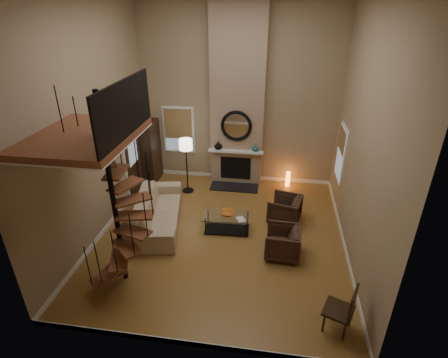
# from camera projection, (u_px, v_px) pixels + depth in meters

# --- Properties ---
(ground) EXTENTS (6.00, 6.50, 0.01)m
(ground) POSITION_uv_depth(u_px,v_px,m) (222.00, 235.00, 8.94)
(ground) COLOR #AC7C37
(ground) RESTS_ON ground
(back_wall) EXTENTS (6.00, 0.02, 5.50)m
(back_wall) POSITION_uv_depth(u_px,v_px,m) (238.00, 96.00, 10.55)
(back_wall) COLOR tan
(back_wall) RESTS_ON ground
(front_wall) EXTENTS (6.00, 0.02, 5.50)m
(front_wall) POSITION_uv_depth(u_px,v_px,m) (184.00, 211.00, 4.83)
(front_wall) COLOR tan
(front_wall) RESTS_ON ground
(left_wall) EXTENTS (0.02, 6.50, 5.50)m
(left_wall) POSITION_uv_depth(u_px,v_px,m) (92.00, 126.00, 8.09)
(left_wall) COLOR tan
(left_wall) RESTS_ON ground
(right_wall) EXTENTS (0.02, 6.50, 5.50)m
(right_wall) POSITION_uv_depth(u_px,v_px,m) (365.00, 139.00, 7.29)
(right_wall) COLOR tan
(right_wall) RESTS_ON ground
(baseboard_back) EXTENTS (6.00, 0.02, 0.12)m
(baseboard_back) POSITION_uv_depth(u_px,v_px,m) (237.00, 177.00, 11.76)
(baseboard_back) COLOR white
(baseboard_back) RESTS_ON ground
(baseboard_front) EXTENTS (6.00, 0.02, 0.12)m
(baseboard_front) POSITION_uv_depth(u_px,v_px,m) (192.00, 344.00, 6.06)
(baseboard_front) COLOR white
(baseboard_front) RESTS_ON ground
(baseboard_left) EXTENTS (0.02, 6.50, 0.12)m
(baseboard_left) POSITION_uv_depth(u_px,v_px,m) (110.00, 223.00, 9.31)
(baseboard_left) COLOR white
(baseboard_left) RESTS_ON ground
(baseboard_right) EXTENTS (0.02, 6.50, 0.12)m
(baseboard_right) POSITION_uv_depth(u_px,v_px,m) (344.00, 244.00, 8.51)
(baseboard_right) COLOR white
(baseboard_right) RESTS_ON ground
(chimney_breast) EXTENTS (1.60, 0.38, 5.50)m
(chimney_breast) POSITION_uv_depth(u_px,v_px,m) (238.00, 98.00, 10.38)
(chimney_breast) COLOR #9B7F64
(chimney_breast) RESTS_ON ground
(hearth) EXTENTS (1.50, 0.60, 0.04)m
(hearth) POSITION_uv_depth(u_px,v_px,m) (234.00, 187.00, 11.19)
(hearth) COLOR black
(hearth) RESTS_ON ground
(firebox) EXTENTS (0.95, 0.02, 0.72)m
(firebox) POSITION_uv_depth(u_px,v_px,m) (236.00, 168.00, 11.21)
(firebox) COLOR black
(firebox) RESTS_ON chimney_breast
(mantel) EXTENTS (1.70, 0.18, 0.06)m
(mantel) POSITION_uv_depth(u_px,v_px,m) (236.00, 152.00, 10.86)
(mantel) COLOR white
(mantel) RESTS_ON chimney_breast
(mirror_frame) EXTENTS (0.94, 0.10, 0.94)m
(mirror_frame) POSITION_uv_depth(u_px,v_px,m) (236.00, 126.00, 10.55)
(mirror_frame) COLOR black
(mirror_frame) RESTS_ON chimney_breast
(mirror_disc) EXTENTS (0.80, 0.01, 0.80)m
(mirror_disc) POSITION_uv_depth(u_px,v_px,m) (236.00, 126.00, 10.56)
(mirror_disc) COLOR white
(mirror_disc) RESTS_ON chimney_breast
(vase_left) EXTENTS (0.24, 0.24, 0.25)m
(vase_left) POSITION_uv_depth(u_px,v_px,m) (218.00, 145.00, 10.90)
(vase_left) COLOR black
(vase_left) RESTS_ON mantel
(vase_right) EXTENTS (0.20, 0.20, 0.21)m
(vase_right) POSITION_uv_depth(u_px,v_px,m) (255.00, 148.00, 10.76)
(vase_right) COLOR #185454
(vase_right) RESTS_ON mantel
(window_back) EXTENTS (1.02, 0.06, 1.52)m
(window_back) POSITION_uv_depth(u_px,v_px,m) (179.00, 129.00, 11.29)
(window_back) COLOR white
(window_back) RESTS_ON back_wall
(window_right) EXTENTS (0.06, 1.02, 1.52)m
(window_right) POSITION_uv_depth(u_px,v_px,m) (341.00, 153.00, 9.56)
(window_right) COLOR white
(window_right) RESTS_ON right_wall
(entry_door) EXTENTS (0.10, 1.05, 2.16)m
(entry_door) POSITION_uv_depth(u_px,v_px,m) (132.00, 162.00, 10.44)
(entry_door) COLOR white
(entry_door) RESTS_ON ground
(loft) EXTENTS (1.70, 2.20, 1.09)m
(loft) POSITION_uv_depth(u_px,v_px,m) (89.00, 134.00, 6.16)
(loft) COLOR brown
(loft) RESTS_ON left_wall
(spiral_stair) EXTENTS (1.47, 1.47, 4.06)m
(spiral_stair) POSITION_uv_depth(u_px,v_px,m) (115.00, 206.00, 6.79)
(spiral_stair) COLOR black
(spiral_stair) RESTS_ON ground
(hutch) EXTENTS (0.43, 0.91, 2.03)m
(hutch) POSITION_uv_depth(u_px,v_px,m) (151.00, 152.00, 11.33)
(hutch) COLOR black
(hutch) RESTS_ON ground
(sofa) EXTENTS (1.57, 2.87, 0.79)m
(sofa) POSITION_uv_depth(u_px,v_px,m) (158.00, 210.00, 9.25)
(sofa) COLOR tan
(sofa) RESTS_ON ground
(armchair_near) EXTENTS (0.97, 0.95, 0.73)m
(armchair_near) POSITION_uv_depth(u_px,v_px,m) (287.00, 210.00, 9.35)
(armchair_near) COLOR #3F271D
(armchair_near) RESTS_ON ground
(armchair_far) EXTENTS (0.83, 0.81, 0.72)m
(armchair_far) POSITION_uv_depth(u_px,v_px,m) (286.00, 243.00, 8.09)
(armchair_far) COLOR #3F271D
(armchair_far) RESTS_ON ground
(coffee_table) EXTENTS (1.25, 0.67, 0.46)m
(coffee_table) POSITION_uv_depth(u_px,v_px,m) (227.00, 221.00, 9.00)
(coffee_table) COLOR silver
(coffee_table) RESTS_ON ground
(bowl) EXTENTS (0.37, 0.37, 0.09)m
(bowl) POSITION_uv_depth(u_px,v_px,m) (227.00, 213.00, 8.95)
(bowl) COLOR #C96E23
(bowl) RESTS_ON coffee_table
(book) EXTENTS (0.27, 0.31, 0.02)m
(book) POSITION_uv_depth(u_px,v_px,m) (240.00, 220.00, 8.74)
(book) COLOR gray
(book) RESTS_ON coffee_table
(floor_lamp) EXTENTS (0.39, 0.39, 1.71)m
(floor_lamp) POSITION_uv_depth(u_px,v_px,m) (186.00, 149.00, 10.37)
(floor_lamp) COLOR black
(floor_lamp) RESTS_ON ground
(accent_lamp) EXTENTS (0.13, 0.13, 0.48)m
(accent_lamp) POSITION_uv_depth(u_px,v_px,m) (288.00, 179.00, 11.20)
(accent_lamp) COLOR orange
(accent_lamp) RESTS_ON ground
(side_chair) EXTENTS (0.64, 0.64, 1.01)m
(side_chair) POSITION_uv_depth(u_px,v_px,m) (344.00, 309.00, 6.14)
(side_chair) COLOR black
(side_chair) RESTS_ON ground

